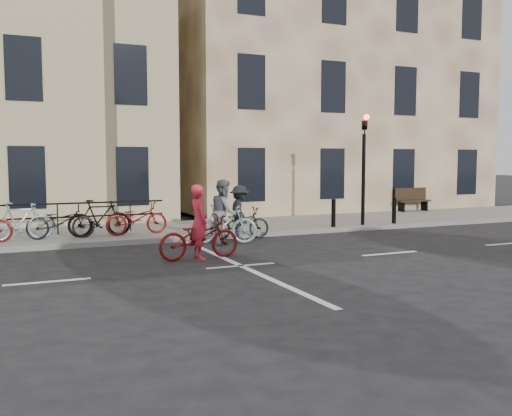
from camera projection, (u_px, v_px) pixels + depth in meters
name	position (u px, v px, depth m)	size (l,w,h in m)	color
ground	(241.00, 266.00, 12.52)	(120.00, 120.00, 0.00)	black
sidewalk	(32.00, 238.00, 16.35)	(46.00, 4.00, 0.15)	slate
building_east	(310.00, 79.00, 27.46)	(14.00, 10.00, 12.00)	#96775A
traffic_light	(364.00, 155.00, 18.77)	(0.18, 0.30, 3.90)	black
bollard_east	(333.00, 213.00, 18.36)	(0.14, 0.14, 0.90)	black
bollard_west	(394.00, 210.00, 19.33)	(0.14, 0.14, 0.90)	black
bench	(412.00, 198.00, 23.96)	(1.60, 0.41, 0.97)	black
parked_bikes	(19.00, 223.00, 15.28)	(8.30, 1.23, 1.05)	black
cyclist_pink	(199.00, 233.00, 13.33)	(2.01, 0.81, 1.75)	maroon
cyclist_grey	(224.00, 218.00, 15.74)	(1.91, 1.16, 1.78)	#84AAAD
cyclist_dark	(240.00, 218.00, 16.65)	(1.83, 1.08, 1.58)	black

